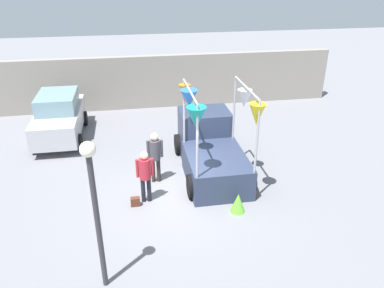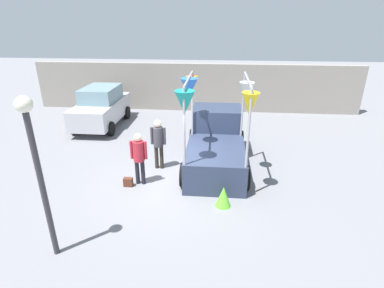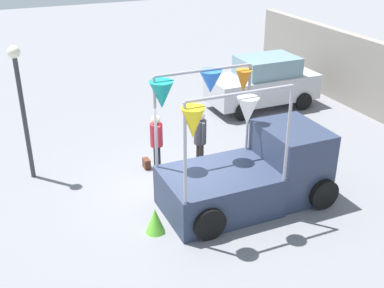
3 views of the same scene
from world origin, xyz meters
name	(u,v)px [view 1 (image 1 of 3)]	position (x,y,z in m)	size (l,w,h in m)	color
ground_plane	(178,193)	(0.00, 0.00, 0.00)	(60.00, 60.00, 0.00)	slate
vendor_truck	(210,146)	(1.32, 1.44, 0.89)	(2.47, 4.17, 3.27)	#2D3851
parked_car	(59,116)	(-4.23, 5.06, 0.94)	(1.88, 4.00, 1.88)	#B7B7BC
person_customer	(145,172)	(-1.01, -0.25, 1.03)	(0.53, 0.34, 1.70)	black
person_vendor	(155,153)	(-0.62, 0.85, 1.08)	(0.53, 0.34, 1.77)	#2D2823
handbag	(135,202)	(-1.36, -0.45, 0.14)	(0.28, 0.16, 0.28)	#592D1E
street_lamp	(94,197)	(-2.14, -3.44, 2.38)	(0.32, 0.32, 3.61)	#333338
brick_boundary_wall	(155,82)	(0.00, 8.17, 1.30)	(18.00, 0.36, 2.60)	gray
folded_kite_bundle_lime	(238,203)	(1.60, -1.26, 0.30)	(0.44, 0.44, 0.60)	#66CC33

